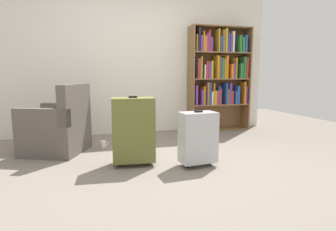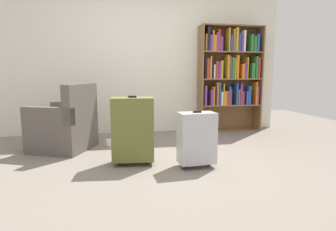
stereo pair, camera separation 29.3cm
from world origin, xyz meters
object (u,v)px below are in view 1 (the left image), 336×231
armchair (58,129)px  suitcase_olive (133,130)px  bookshelf (218,73)px  mug (103,144)px  suitcase_silver (198,137)px

armchair → suitcase_olive: bearing=-42.3°
bookshelf → mug: bearing=-160.7°
suitcase_silver → armchair: bearing=146.7°
mug → armchair: bearing=-171.4°
armchair → bookshelf: bearing=17.1°
bookshelf → suitcase_silver: bearing=-121.3°
armchair → suitcase_silver: (1.56, -1.02, 0.01)m
armchair → mug: (0.57, 0.09, -0.27)m
armchair → suitcase_olive: 1.18m
suitcase_olive → armchair: bearing=137.7°
armchair → suitcase_silver: size_ratio=1.45×
armchair → mug: size_ratio=7.65×
armchair → suitcase_silver: bearing=-33.3°
mug → suitcase_silver: bearing=-48.4°
suitcase_olive → suitcase_silver: bearing=-18.5°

